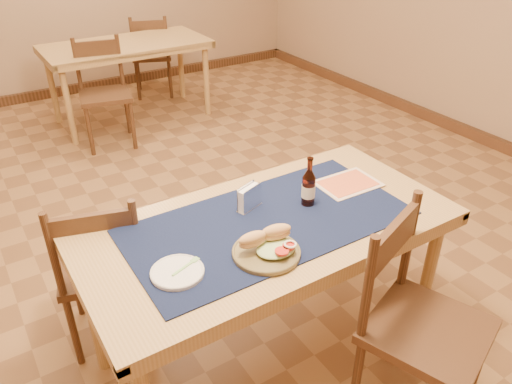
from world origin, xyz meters
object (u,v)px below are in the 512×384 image
chair_main_far (103,266)px  napkin_holder (249,198)px  beer_bottle (309,187)px  back_table (127,52)px  sandwich_plate (268,248)px  chair_main_near (418,322)px  main_table (268,238)px

chair_main_far → napkin_holder: bearing=-30.0°
beer_bottle → back_table: bearing=84.8°
chair_main_far → back_table: bearing=67.6°
napkin_holder → chair_main_far: bearing=150.0°
back_table → sandwich_plate: 3.44m
beer_bottle → napkin_holder: beer_bottle is taller
chair_main_far → chair_main_near: chair_main_near is taller
napkin_holder → sandwich_plate: bearing=-109.0°
main_table → napkin_holder: bearing=96.4°
main_table → beer_bottle: beer_bottle is taller
main_table → sandwich_plate: size_ratio=6.01×
back_table → beer_bottle: bearing=-95.2°
chair_main_far → beer_bottle: 1.03m
back_table → chair_main_near: bearing=-92.8°
chair_main_near → sandwich_plate: (-0.45, 0.40, 0.29)m
chair_main_far → napkin_holder: size_ratio=6.45×
chair_main_near → beer_bottle: bearing=99.5°
sandwich_plate → beer_bottle: bearing=30.6°
chair_main_far → chair_main_near: size_ratio=0.91×
chair_main_far → beer_bottle: (0.84, -0.45, 0.39)m
chair_main_near → beer_bottle: 0.71m
chair_main_far → chair_main_near: bearing=-48.5°
chair_main_near → sandwich_plate: 0.67m
main_table → chair_main_near: size_ratio=1.69×
chair_main_far → main_table: bearing=-38.0°
back_table → chair_main_far: bearing=-112.4°
back_table → sandwich_plate: bearing=-100.6°
beer_bottle → napkin_holder: 0.27m
napkin_holder → back_table: bearing=80.3°
chair_main_far → chair_main_near: 1.42m
main_table → napkin_holder: size_ratio=11.90×
chair_main_near → napkin_holder: size_ratio=7.05×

